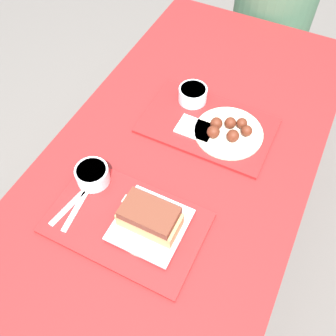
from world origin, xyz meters
name	(u,v)px	position (x,y,z in m)	size (l,w,h in m)	color
ground_plane	(170,260)	(0.00, 0.00, 0.00)	(12.00, 12.00, 0.00)	#605B56
picnic_table	(171,186)	(0.00, 0.00, 0.67)	(0.84, 1.85, 0.77)	maroon
picnic_bench_far	(259,62)	(0.00, 1.14, 0.37)	(0.80, 0.28, 0.44)	maroon
tray_near	(126,223)	(-0.04, -0.23, 0.77)	(0.45, 0.28, 0.01)	red
tray_far	(208,125)	(0.03, 0.23, 0.77)	(0.45, 0.28, 0.01)	red
bowl_coleslaw_near	(92,174)	(-0.20, -0.15, 0.81)	(0.10, 0.10, 0.05)	silver
brisket_sandwich_plate	(150,220)	(0.03, -0.21, 0.82)	(0.20, 0.20, 0.10)	beige
plastic_fork_near	(71,204)	(-0.21, -0.25, 0.78)	(0.04, 0.17, 0.00)	white
plastic_knife_near	(78,207)	(-0.19, -0.25, 0.78)	(0.03, 0.17, 0.00)	white
condiment_packet	(129,200)	(-0.06, -0.16, 0.78)	(0.04, 0.03, 0.01)	#A59E93
bowl_coleslaw_far	(193,94)	(-0.07, 0.31, 0.81)	(0.10, 0.10, 0.05)	silver
wings_plate_far	(229,130)	(0.11, 0.22, 0.79)	(0.23, 0.23, 0.05)	beige
napkin_far	(196,129)	(0.00, 0.18, 0.78)	(0.12, 0.09, 0.01)	white
person_seated_across	(276,0)	(0.01, 1.14, 0.74)	(0.39, 0.39, 0.75)	#477051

